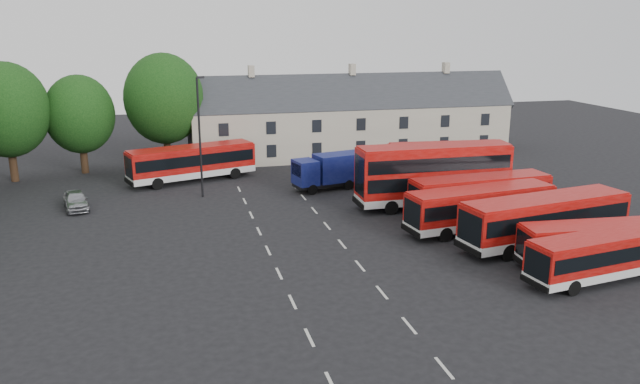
{
  "coord_description": "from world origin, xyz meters",
  "views": [
    {
      "loc": [
        -5.86,
        -35.79,
        14.23
      ],
      "look_at": [
        4.82,
        7.43,
        2.2
      ],
      "focal_mm": 35.0,
      "sensor_mm": 36.0,
      "label": 1
    }
  ],
  "objects_px": {
    "box_truck": "(334,169)",
    "lamppost": "(200,134)",
    "silver_car": "(76,200)",
    "bus_dd_south": "(433,172)",
    "bus_row_a": "(605,253)"
  },
  "relations": [
    {
      "from": "box_truck",
      "to": "lamppost",
      "type": "relative_size",
      "value": 0.74
    },
    {
      "from": "silver_car",
      "to": "box_truck",
      "type": "bearing_deg",
      "value": -9.07
    },
    {
      "from": "box_truck",
      "to": "silver_car",
      "type": "xyz_separation_m",
      "value": [
        -21.54,
        -1.27,
        -1.02
      ]
    },
    {
      "from": "bus_dd_south",
      "to": "silver_car",
      "type": "height_order",
      "value": "bus_dd_south"
    },
    {
      "from": "box_truck",
      "to": "bus_row_a",
      "type": "bearing_deg",
      "value": -81.05
    },
    {
      "from": "bus_row_a",
      "to": "silver_car",
      "type": "relative_size",
      "value": 2.32
    },
    {
      "from": "bus_row_a",
      "to": "silver_car",
      "type": "distance_m",
      "value": 38.34
    },
    {
      "from": "bus_row_a",
      "to": "lamppost",
      "type": "height_order",
      "value": "lamppost"
    },
    {
      "from": "bus_row_a",
      "to": "box_truck",
      "type": "relative_size",
      "value": 1.34
    },
    {
      "from": "lamppost",
      "to": "bus_row_a",
      "type": "bearing_deg",
      "value": -48.14
    },
    {
      "from": "silver_car",
      "to": "lamppost",
      "type": "xyz_separation_m",
      "value": [
        10.01,
        1.21,
        4.68
      ]
    },
    {
      "from": "bus_dd_south",
      "to": "box_truck",
      "type": "xyz_separation_m",
      "value": [
        -6.18,
        7.45,
        -1.11
      ]
    },
    {
      "from": "bus_row_a",
      "to": "bus_dd_south",
      "type": "relative_size",
      "value": 0.81
    },
    {
      "from": "silver_car",
      "to": "lamppost",
      "type": "relative_size",
      "value": 0.42
    },
    {
      "from": "bus_row_a",
      "to": "box_truck",
      "type": "xyz_separation_m",
      "value": [
        -9.59,
        23.63,
        0.1
      ]
    }
  ]
}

